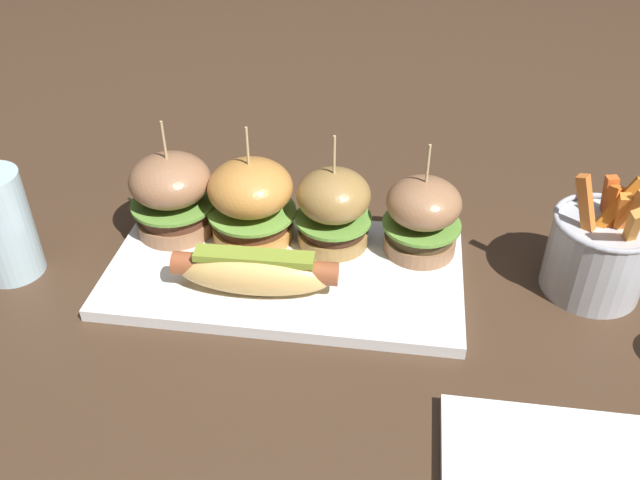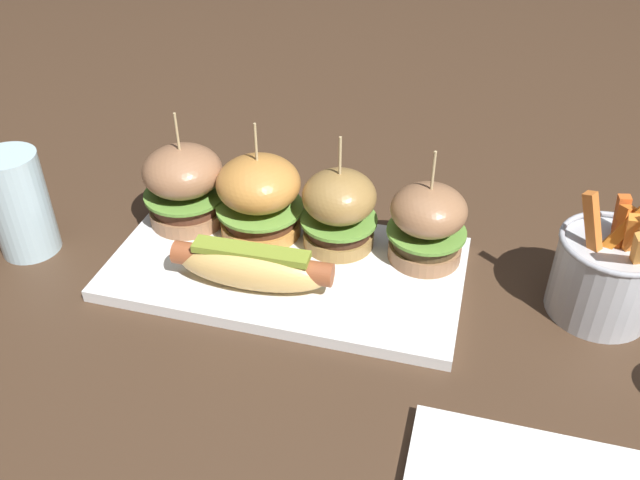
% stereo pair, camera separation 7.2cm
% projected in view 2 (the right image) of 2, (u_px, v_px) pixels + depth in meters
% --- Properties ---
extents(ground_plane, '(3.00, 3.00, 0.00)m').
position_uv_depth(ground_plane, '(287.00, 273.00, 0.76)').
color(ground_plane, '#422D1E').
extents(platter_main, '(0.39, 0.21, 0.01)m').
position_uv_depth(platter_main, '(286.00, 268.00, 0.76)').
color(platter_main, white).
rests_on(platter_main, ground).
extents(hot_dog, '(0.18, 0.05, 0.05)m').
position_uv_depth(hot_dog, '(252.00, 266.00, 0.71)').
color(hot_dog, '#E2B364').
rests_on(hot_dog, platter_main).
extents(slider_far_left, '(0.10, 0.10, 0.14)m').
position_uv_depth(slider_far_left, '(184.00, 185.00, 0.79)').
color(slider_far_left, '#966847').
rests_on(slider_far_left, platter_main).
extents(slider_center_left, '(0.10, 0.10, 0.14)m').
position_uv_depth(slider_center_left, '(259.00, 196.00, 0.77)').
color(slider_center_left, '#C0803A').
rests_on(slider_center_left, platter_main).
extents(slider_center_right, '(0.09, 0.09, 0.14)m').
position_uv_depth(slider_center_right, '(339.00, 209.00, 0.76)').
color(slider_center_right, olive).
rests_on(slider_center_right, platter_main).
extents(slider_far_right, '(0.09, 0.09, 0.14)m').
position_uv_depth(slider_far_right, '(427.00, 223.00, 0.74)').
color(slider_far_right, '#966947').
rests_on(slider_far_right, platter_main).
extents(fries_bucket, '(0.11, 0.11, 0.14)m').
position_uv_depth(fries_bucket, '(606.00, 273.00, 0.68)').
color(fries_bucket, '#B7BABF').
rests_on(fries_bucket, ground).
extents(water_glass, '(0.07, 0.07, 0.13)m').
position_uv_depth(water_glass, '(19.00, 204.00, 0.76)').
color(water_glass, silver).
rests_on(water_glass, ground).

